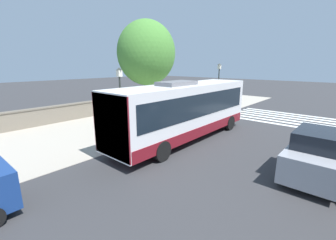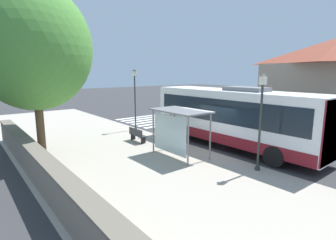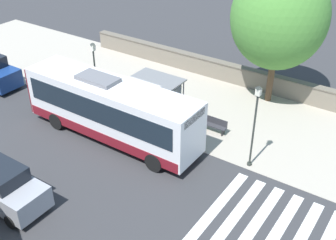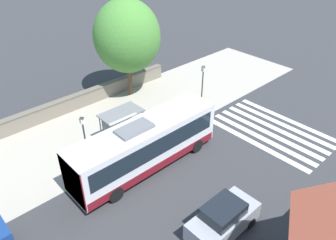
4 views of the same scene
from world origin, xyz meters
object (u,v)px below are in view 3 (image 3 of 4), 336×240
bus_shelter (159,84)px  bench (215,125)px  bus (111,109)px  street_lamp_far (95,70)px  pedestrian (185,131)px  street_lamp_near (255,121)px  shade_tree (279,17)px  parked_car_far_lane (5,187)px

bus_shelter → bench: 4.18m
bus → street_lamp_far: 3.81m
bus → bus_shelter: 3.72m
pedestrian → street_lamp_far: (-0.59, -6.93, 1.59)m
bench → street_lamp_near: bearing=59.8°
bus → bus_shelter: (-3.66, 0.64, 0.21)m
bus → shade_tree: bearing=148.5°
bus → parked_car_far_lane: size_ratio=2.56×
bench → street_lamp_near: (1.78, 3.05, 2.24)m
bus → bench: 6.01m
street_lamp_far → shade_tree: bearing=128.8°
street_lamp_far → pedestrian: bearing=85.1°
bench → parked_car_far_lane: 11.71m
street_lamp_near → shade_tree: 7.94m
shade_tree → parked_car_far_lane: size_ratio=2.11×
pedestrian → parked_car_far_lane: size_ratio=0.40×
street_lamp_near → parked_car_far_lane: street_lamp_near is taller
bench → parked_car_far_lane: parked_car_far_lane is taller
bench → bus: bearing=-50.4°
street_lamp_near → street_lamp_far: bearing=-91.0°
street_lamp_far → parked_car_far_lane: size_ratio=1.04×
bench → shade_tree: size_ratio=0.17×
street_lamp_far → bus: bearing=55.1°
bench → street_lamp_near: 4.18m
bus_shelter → street_lamp_near: 7.15m
shade_tree → parked_car_far_lane: bearing=-20.4°
street_lamp_far → bus_shelter: bearing=112.3°
street_lamp_far → parked_car_far_lane: bearing=16.5°
pedestrian → street_lamp_far: street_lamp_far is taller
street_lamp_near → bus_shelter: bearing=-103.8°
bus_shelter → shade_tree: shade_tree is taller
bench → parked_car_far_lane: size_ratio=0.36×
pedestrian → street_lamp_near: size_ratio=0.36×
bench → street_lamp_far: size_ratio=0.35×
bus → street_lamp_near: size_ratio=2.32×
bus → pedestrian: 4.26m
street_lamp_near → street_lamp_far: (-0.19, -10.62, -0.14)m
bench → pedestrian: bearing=-16.4°
pedestrian → street_lamp_near: 4.10m
pedestrian → street_lamp_near: bearing=96.2°
bus → bus_shelter: size_ratio=3.48×
bus_shelter → parked_car_far_lane: 10.66m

